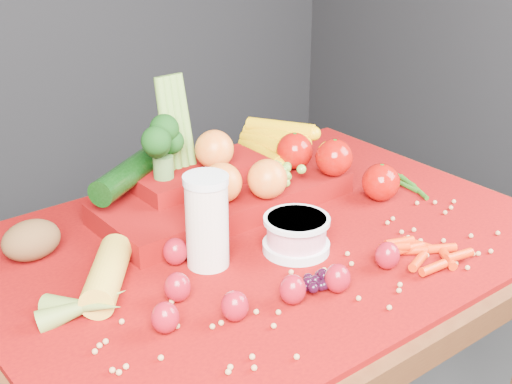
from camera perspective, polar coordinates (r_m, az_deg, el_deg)
table at (r=1.40m, az=0.51°, el=-7.55°), size 1.10×0.80×0.75m
red_cloth at (r=1.35m, az=0.53°, el=-3.91°), size 1.05×0.75×0.01m
milk_glass at (r=1.22m, az=-3.95°, el=-2.09°), size 0.08×0.08×0.17m
yogurt_bowl at (r=1.29m, az=3.26°, el=-3.30°), size 0.12×0.12×0.07m
strawberry_scatter at (r=1.16m, az=-1.61°, el=-7.24°), size 0.48×0.28×0.05m
dark_grape_cluster at (r=1.19m, az=4.94°, el=-7.12°), size 0.06×0.05×0.03m
soybean_scatter at (r=1.21m, az=6.51°, el=-7.00°), size 0.84×0.24×0.01m
corn_ear at (r=1.16m, az=-13.09°, el=-8.14°), size 0.27×0.26×0.06m
potato at (r=1.32m, az=-17.54°, el=-3.69°), size 0.11×0.08×0.07m
baby_carrot_pile at (r=1.30m, az=13.41°, el=-4.58°), size 0.18×0.18×0.03m
green_bean_pile at (r=1.59m, az=11.98°, el=0.65°), size 0.14×0.12×0.01m
produce_mound at (r=1.45m, az=-1.88°, el=1.18°), size 0.59×0.38×0.27m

